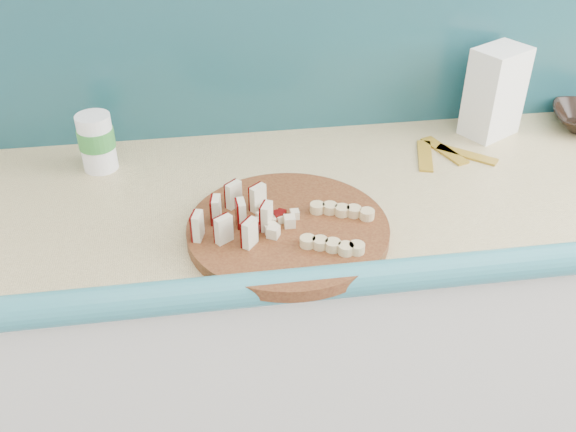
{
  "coord_description": "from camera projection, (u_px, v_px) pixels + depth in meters",
  "views": [
    {
      "loc": [
        -0.48,
        0.38,
        1.63
      ],
      "look_at": [
        -0.34,
        1.35,
        0.95
      ],
      "focal_mm": 40.0,
      "sensor_mm": 36.0,
      "label": 1
    }
  ],
  "objects": [
    {
      "name": "kitchen_counter",
      "position": [
        448.0,
        327.0,
        1.65
      ],
      "size": [
        2.2,
        0.63,
        0.91
      ],
      "color": "silver",
      "rests_on": "ground"
    },
    {
      "name": "backsplash",
      "position": [
        447.0,
        20.0,
        1.48
      ],
      "size": [
        2.2,
        0.02,
        0.5
      ],
      "primitive_type": "cube",
      "color": "teal",
      "rests_on": "kitchen_counter"
    },
    {
      "name": "cutting_board",
      "position": [
        288.0,
        230.0,
        1.2
      ],
      "size": [
        0.49,
        0.49,
        0.02
      ],
      "primitive_type": "cylinder",
      "rotation": [
        0.0,
        0.0,
        -0.37
      ],
      "color": "#411A0E",
      "rests_on": "kitchen_counter"
    },
    {
      "name": "apple_wedges",
      "position": [
        235.0,
        215.0,
        1.18
      ],
      "size": [
        0.15,
        0.17,
        0.05
      ],
      "color": "beige",
      "rests_on": "cutting_board"
    },
    {
      "name": "apple_chunks",
      "position": [
        275.0,
        219.0,
        1.2
      ],
      "size": [
        0.07,
        0.06,
        0.02
      ],
      "color": "beige",
      "rests_on": "cutting_board"
    },
    {
      "name": "banana_slices",
      "position": [
        337.0,
        228.0,
        1.18
      ],
      "size": [
        0.15,
        0.17,
        0.02
      ],
      "color": "tan",
      "rests_on": "cutting_board"
    },
    {
      "name": "flour_bag",
      "position": [
        495.0,
        92.0,
        1.5
      ],
      "size": [
        0.15,
        0.14,
        0.21
      ],
      "primitive_type": "cube",
      "rotation": [
        0.0,
        0.0,
        0.51
      ],
      "color": "white",
      "rests_on": "kitchen_counter"
    },
    {
      "name": "canister",
      "position": [
        97.0,
        141.0,
        1.38
      ],
      "size": [
        0.08,
        0.08,
        0.13
      ],
      "rotation": [
        0.0,
        0.0,
        0.13
      ],
      "color": "white",
      "rests_on": "kitchen_counter"
    },
    {
      "name": "banana_peel",
      "position": [
        445.0,
        154.0,
        1.47
      ],
      "size": [
        0.19,
        0.16,
        0.01
      ],
      "rotation": [
        0.0,
        0.0,
        0.16
      ],
      "color": "gold",
      "rests_on": "kitchen_counter"
    }
  ]
}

